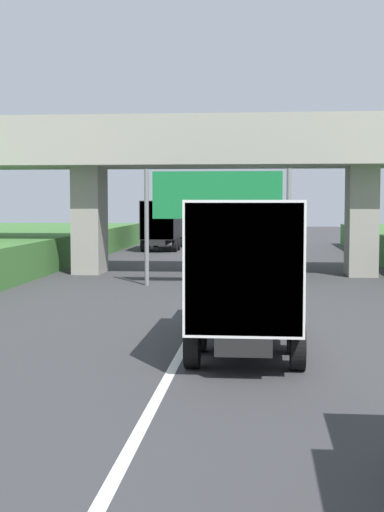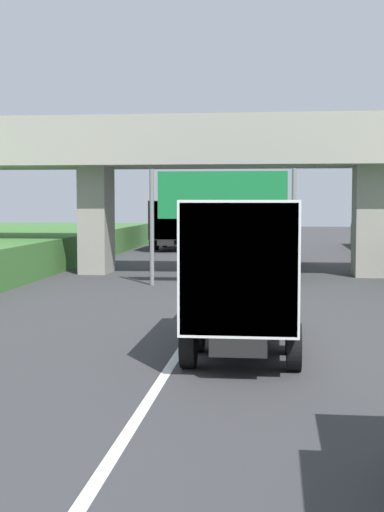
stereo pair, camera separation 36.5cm
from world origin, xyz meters
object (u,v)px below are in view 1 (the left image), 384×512
at_px(overhead_highway_sign, 217,201).
at_px(car_green, 265,260).
at_px(truck_yellow, 262,228).
at_px(truck_white, 247,265).
at_px(truck_black, 164,222).

relative_size(overhead_highway_sign, car_green, 1.43).
xyz_separation_m(overhead_highway_sign, truck_yellow, (1.82, 11.82, -1.47)).
bearing_deg(overhead_highway_sign, truck_white, -83.31).
bearing_deg(truck_black, truck_white, -79.25).
height_order(truck_yellow, truck_black, same).
distance_m(overhead_highway_sign, truck_black, 22.63).
distance_m(truck_black, car_green, 20.65).
height_order(overhead_highway_sign, truck_black, overhead_highway_sign).
height_order(truck_white, car_green, truck_white).
bearing_deg(truck_black, truck_yellow, -55.84).
bearing_deg(overhead_highway_sign, truck_yellow, 81.23).
height_order(truck_yellow, car_green, truck_yellow).
relative_size(truck_white, car_green, 1.78).
bearing_deg(car_green, overhead_highway_sign, -126.42).
xyz_separation_m(truck_white, truck_black, (-6.55, 34.47, 0.00)).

